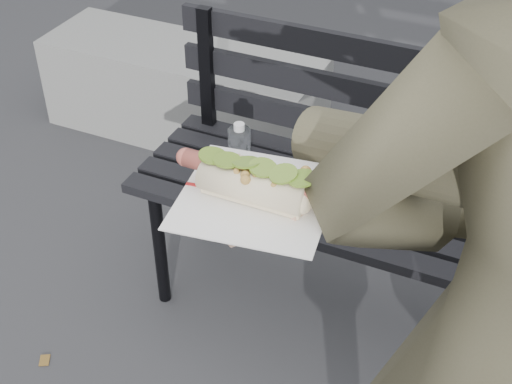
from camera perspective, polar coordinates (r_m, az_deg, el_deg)
park_bench at (r=2.05m, az=11.12°, el=0.78°), size 1.50×0.44×0.88m
concrete_block at (r=3.11m, az=-5.78°, el=8.00°), size 1.20×0.40×0.40m
held_hotdog at (r=0.89m, az=12.79°, el=1.04°), size 0.62×0.31×0.20m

